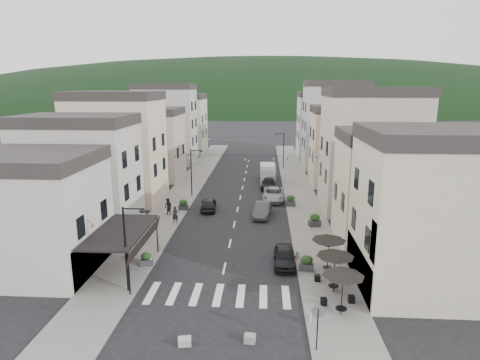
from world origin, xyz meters
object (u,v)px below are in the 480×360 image
(parked_car_d, at_px, (268,184))
(parked_car_e, at_px, (208,204))
(parked_car_a, at_px, (284,257))
(parked_car_c, at_px, (273,194))
(parked_car_b, at_px, (262,210))
(pedestrian_b, at_px, (168,207))
(delivery_van, at_px, (268,172))
(pedestrian_a, at_px, (175,215))

(parked_car_d, xyz_separation_m, parked_car_e, (-6.77, -10.06, 0.04))
(parked_car_a, distance_m, parked_car_c, 18.15)
(parked_car_b, height_order, parked_car_e, parked_car_b)
(parked_car_a, xyz_separation_m, pedestrian_b, (-11.82, 11.30, 0.34))
(delivery_van, xyz_separation_m, pedestrian_a, (-9.35, -19.58, -0.29))
(parked_car_a, height_order, pedestrian_a, pedestrian_a)
(parked_car_d, xyz_separation_m, delivery_van, (-0.09, 4.61, 0.60))
(parked_car_b, height_order, parked_car_d, parked_car_b)
(parked_car_c, height_order, delivery_van, delivery_van)
(delivery_van, distance_m, pedestrian_a, 21.70)
(parked_car_a, bearing_deg, pedestrian_a, 140.41)
(parked_car_b, xyz_separation_m, parked_car_e, (-6.05, 1.92, -0.04))
(parked_car_c, bearing_deg, pedestrian_a, -134.57)
(parked_car_b, bearing_deg, pedestrian_b, -170.39)
(parked_car_b, xyz_separation_m, parked_car_d, (0.72, 11.98, -0.08))
(parked_car_e, relative_size, pedestrian_a, 2.42)
(parked_car_c, height_order, pedestrian_a, pedestrian_a)
(delivery_van, xyz_separation_m, pedestrian_b, (-10.65, -17.11, -0.23))
(parked_car_a, height_order, pedestrian_b, pedestrian_b)
(parked_car_a, relative_size, parked_car_c, 0.75)
(parked_car_e, height_order, pedestrian_a, pedestrian_a)
(parked_car_b, xyz_separation_m, pedestrian_b, (-10.02, -0.52, 0.30))
(delivery_van, relative_size, pedestrian_a, 3.16)
(delivery_van, bearing_deg, parked_car_a, -88.60)
(pedestrian_a, bearing_deg, pedestrian_b, 118.05)
(parked_car_a, relative_size, parked_car_b, 0.91)
(parked_car_d, relative_size, delivery_van, 0.85)
(parked_car_a, xyz_separation_m, parked_car_b, (-1.80, 11.81, 0.04))
(parked_car_c, distance_m, parked_car_e, 8.55)
(parked_car_d, xyz_separation_m, pedestrian_b, (-10.74, -12.50, 0.37))
(parked_car_a, height_order, delivery_van, delivery_van)
(parked_car_a, bearing_deg, parked_car_b, 99.07)
(parked_car_d, relative_size, pedestrian_a, 2.67)
(parked_car_e, height_order, pedestrian_b, pedestrian_b)
(parked_car_d, bearing_deg, pedestrian_b, -127.80)
(parked_car_b, bearing_deg, pedestrian_a, -154.39)
(parked_car_d, relative_size, pedestrian_b, 2.49)
(parked_car_d, bearing_deg, parked_car_b, -90.57)
(delivery_van, bearing_deg, pedestrian_b, -122.86)
(parked_car_b, relative_size, parked_car_d, 0.98)
(parked_car_e, bearing_deg, pedestrian_b, 26.31)
(parked_car_a, relative_size, parked_car_e, 0.99)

